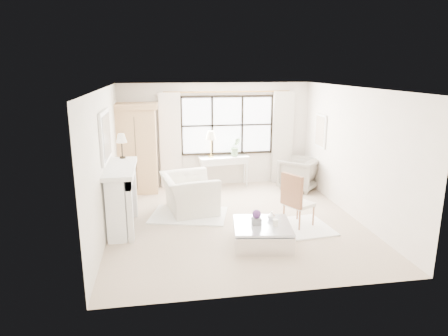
{
  "coord_description": "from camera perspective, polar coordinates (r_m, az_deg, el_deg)",
  "views": [
    {
      "loc": [
        -1.47,
        -7.58,
        3.09
      ],
      "look_at": [
        -0.2,
        0.2,
        1.09
      ],
      "focal_mm": 32.0,
      "sensor_mm": 36.0,
      "label": 1
    }
  ],
  "objects": [
    {
      "name": "planter_box",
      "position": [
        7.14,
        4.66,
        -7.59
      ],
      "size": [
        0.16,
        0.16,
        0.12
      ],
      "primitive_type": "cube",
      "rotation": [
        0.0,
        0.0,
        -0.03
      ],
      "color": "slate",
      "rests_on": "coffee_table"
    },
    {
      "name": "mantel_lamp",
      "position": [
        8.43,
        -14.45,
        3.99
      ],
      "size": [
        0.22,
        0.22,
        0.51
      ],
      "color": "black",
      "rests_on": "fireplace"
    },
    {
      "name": "wall_front",
      "position": [
        5.34,
        7.27,
        -4.89
      ],
      "size": [
        5.0,
        0.0,
        5.0
      ],
      "primitive_type": "plane",
      "rotation": [
        -1.57,
        0.0,
        0.0
      ],
      "color": "beige",
      "rests_on": "ground"
    },
    {
      "name": "orchid_plant",
      "position": [
        10.49,
        1.67,
        3.04
      ],
      "size": [
        0.29,
        0.24,
        0.51
      ],
      "primitive_type": "imported",
      "rotation": [
        0.0,
        0.0,
        0.05
      ],
      "color": "#5B7951",
      "rests_on": "console_table"
    },
    {
      "name": "art_canvas",
      "position": [
        10.19,
        13.52,
        5.16
      ],
      "size": [
        0.01,
        0.52,
        0.72
      ],
      "primitive_type": "cube",
      "color": "beige",
      "rests_on": "wall_right"
    },
    {
      "name": "ceiling",
      "position": [
        7.73,
        1.73,
        11.35
      ],
      "size": [
        5.5,
        5.5,
        0.0
      ],
      "primitive_type": "plane",
      "rotation": [
        3.14,
        0.0,
        0.0
      ],
      "color": "white",
      "rests_on": "ground"
    },
    {
      "name": "window_pane",
      "position": [
        10.56,
        0.46,
        6.14
      ],
      "size": [
        2.4,
        0.02,
        1.5
      ],
      "primitive_type": "cube",
      "color": "white",
      "rests_on": "wall_back"
    },
    {
      "name": "rug_left",
      "position": [
        8.62,
        -5.04,
        -6.71
      ],
      "size": [
        1.8,
        1.47,
        0.03
      ],
      "primitive_type": "cube",
      "rotation": [
        0.0,
        0.0,
        -0.25
      ],
      "color": "white",
      "rests_on": "floor"
    },
    {
      "name": "french_chair",
      "position": [
        8.09,
        10.49,
        -6.1
      ],
      "size": [
        0.65,
        0.65,
        1.08
      ],
      "rotation": [
        0.0,
        0.0,
        2.06
      ],
      "color": "#A26844",
      "rests_on": "floor"
    },
    {
      "name": "console_lamp",
      "position": [
        10.34,
        -1.89,
        4.59
      ],
      "size": [
        0.28,
        0.28,
        0.69
      ],
      "color": "#B7913F",
      "rests_on": "console_table"
    },
    {
      "name": "curtain_left",
      "position": [
        10.4,
        -7.66,
        3.84
      ],
      "size": [
        0.55,
        0.1,
        2.47
      ],
      "primitive_type": "cube",
      "color": "silver",
      "rests_on": "ground"
    },
    {
      "name": "coffee_table",
      "position": [
        7.26,
        5.46,
        -9.43
      ],
      "size": [
        1.13,
        1.13,
        0.38
      ],
      "rotation": [
        0.0,
        0.0,
        -0.14
      ],
      "color": "silver",
      "rests_on": "floor"
    },
    {
      "name": "floor",
      "position": [
        8.31,
        1.59,
        -7.57
      ],
      "size": [
        5.5,
        5.5,
        0.0
      ],
      "primitive_type": "plane",
      "color": "#C3AA91",
      "rests_on": "ground"
    },
    {
      "name": "window_frame",
      "position": [
        10.55,
        0.47,
        6.13
      ],
      "size": [
        2.5,
        0.04,
        1.5
      ],
      "primitive_type": null,
      "color": "black",
      "rests_on": "wall_back"
    },
    {
      "name": "mirror_glass",
      "position": [
        7.74,
        -16.4,
        4.38
      ],
      "size": [
        0.02,
        1.0,
        0.8
      ],
      "primitive_type": "cube",
      "color": "silver",
      "rests_on": "wall_left"
    },
    {
      "name": "curtain_right",
      "position": [
        10.9,
        8.35,
        4.3
      ],
      "size": [
        0.55,
        0.1,
        2.47
      ],
      "primitive_type": "cube",
      "color": "beige",
      "rests_on": "ground"
    },
    {
      "name": "pillar_candle",
      "position": [
        7.11,
        7.35,
        -7.75
      ],
      "size": [
        0.1,
        0.1,
        0.12
      ],
      "primitive_type": "cylinder",
      "color": "white",
      "rests_on": "coffee_table"
    },
    {
      "name": "mirror_frame",
      "position": [
        7.74,
        -16.62,
        4.37
      ],
      "size": [
        0.05,
        1.15,
        0.95
      ],
      "primitive_type": "cube",
      "color": "white",
      "rests_on": "wall_left"
    },
    {
      "name": "armoire",
      "position": [
        10.15,
        -12.43,
        2.84
      ],
      "size": [
        1.14,
        0.73,
        2.24
      ],
      "rotation": [
        0.0,
        0.0,
        -0.03
      ],
      "color": "tan",
      "rests_on": "floor"
    },
    {
      "name": "console_table",
      "position": [
        10.59,
        -0.04,
        -0.47
      ],
      "size": [
        1.35,
        0.61,
        0.8
      ],
      "rotation": [
        0.0,
        0.0,
        0.13
      ],
      "color": "silver",
      "rests_on": "floor"
    },
    {
      "name": "planter_flowers",
      "position": [
        7.09,
        4.69,
        -6.57
      ],
      "size": [
        0.15,
        0.15,
        0.15
      ],
      "primitive_type": "sphere",
      "color": "#552B6B",
      "rests_on": "planter_box"
    },
    {
      "name": "club_armchair",
      "position": [
        8.77,
        -5.02,
        -3.63
      ],
      "size": [
        1.28,
        1.41,
        0.81
      ],
      "primitive_type": "imported",
      "rotation": [
        0.0,
        0.0,
        1.73
      ],
      "color": "silver",
      "rests_on": "floor"
    },
    {
      "name": "coffee_vase",
      "position": [
        7.38,
        6.79,
        -6.78
      ],
      "size": [
        0.15,
        0.15,
        0.15
      ],
      "primitive_type": "imported",
      "rotation": [
        0.0,
        0.0,
        0.05
      ],
      "color": "silver",
      "rests_on": "coffee_table"
    },
    {
      "name": "curtain_rod",
      "position": [
        10.42,
        0.53,
        10.84
      ],
      "size": [
        3.3,
        0.04,
        0.04
      ],
      "primitive_type": "cylinder",
      "rotation": [
        0.0,
        1.57,
        0.0
      ],
      "color": "#AC7A3B",
      "rests_on": "wall_back"
    },
    {
      "name": "wall_left",
      "position": [
        7.84,
        -16.58,
        0.83
      ],
      "size": [
        0.0,
        5.5,
        5.5
      ],
      "primitive_type": "plane",
      "rotation": [
        1.57,
        0.0,
        1.57
      ],
      "color": "beige",
      "rests_on": "ground"
    },
    {
      "name": "wall_right",
      "position": [
        8.73,
        18.0,
        2.05
      ],
      "size": [
        0.0,
        5.5,
        5.5
      ],
      "primitive_type": "plane",
      "rotation": [
        1.57,
        0.0,
        -1.57
      ],
      "color": "white",
      "rests_on": "ground"
    },
    {
      "name": "wall_back",
      "position": [
        10.58,
        -1.16,
        4.78
      ],
      "size": [
        5.0,
        0.0,
        5.0
      ],
      "primitive_type": "plane",
      "rotation": [
        1.57,
        0.0,
        0.0
      ],
      "color": "silver",
      "rests_on": "ground"
    },
    {
      "name": "wingback_chair",
      "position": [
        10.5,
        10.66,
        -0.81
      ],
      "size": [
        1.25,
        1.25,
        0.81
      ],
      "primitive_type": "imported",
      "rotation": [
        0.0,
        0.0,
        -2.32
      ],
      "color": "gray",
      "rests_on": "floor"
    },
    {
      "name": "side_table",
      "position": [
        9.23,
        -1.58,
        -3.15
      ],
      "size": [
        0.4,
        0.4,
        0.51
      ],
      "color": "silver",
      "rests_on": "floor"
    },
    {
      "name": "fireplace",
      "position": [
        8.0,
        -14.62,
        -4.0
      ],
      "size": [
        0.58,
        1.66,
        1.26
      ],
      "color": "white",
      "rests_on": "ground"
    },
    {
      "name": "art_frame",
      "position": [
        10.2,
        13.63,
        5.16
      ],
      "size": [
        0.04,
        0.62,
        0.82
      ],
      "primitive_type": "cube",
      "color": "white",
      "rests_on": "wall_right"
    },
    {
      "name": "rug_right",
      "position": [
        8.04,
        9.56,
        -8.47
      ],
      "size": [
        1.62,
        1.28,
        0.03
      ],
      "primitive_type": "cube",
      "rotation": [
        0.0,
        0.0,
        0.1
      ],
      "color": "white",
      "rests_on": "floor"
    }
  ]
}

